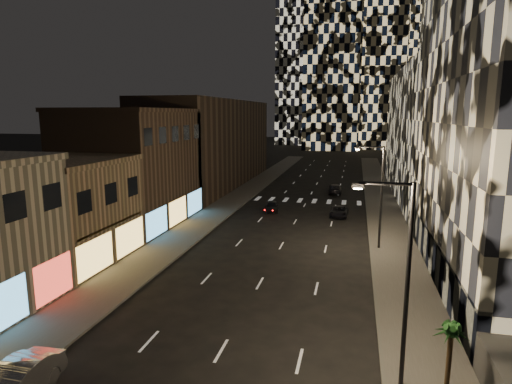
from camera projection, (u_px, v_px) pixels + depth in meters
The scene contains 17 objects.
sidewalk_left at pixel (237, 197), 61.29m from camera, with size 4.00×120.00×0.15m, color #47443F.
sidewalk_right at pixel (382, 204), 56.82m from camera, with size 4.00×120.00×0.15m, color #47443F.
curb_left at pixel (252, 198), 60.82m from camera, with size 0.20×120.00×0.15m, color #4C4C47.
curb_right at pixel (366, 203), 57.29m from camera, with size 0.20×120.00×0.15m, color #4C4C47.
retail_tan at pixel (57, 213), 34.37m from camera, with size 10.00×10.00×8.00m, color #8C7054.
retail_brown at pixel (133, 169), 45.98m from camera, with size 10.00×15.00×12.00m, color #453427.
retail_filler_left at pixel (213, 143), 71.18m from camera, with size 10.00×40.00×14.00m, color #453427.
midrise_base at pixel (435, 256), 31.63m from camera, with size 0.60×25.00×3.00m, color #383838.
midrise_filler_right at pixel (457, 134), 59.68m from camera, with size 16.00×40.00×18.00m, color #232326.
tower_center_low at pixel (336, 1), 137.13m from camera, with size 18.00×18.00×95.00m, color black.
streetlight_near at pixel (402, 271), 17.92m from camera, with size 2.55×0.25×9.00m.
streetlight_far at pixel (379, 190), 37.08m from camera, with size 2.55×0.25×9.00m.
car_silver_parked at pixel (14, 384), 17.75m from camera, with size 1.66×4.76×1.57m, color #9B9BA0.
car_dark_midlane at pixel (272, 206), 52.44m from camera, with size 1.53×3.80×1.30m, color black.
car_dark_oncoming at pixel (335, 189), 64.39m from camera, with size 1.95×4.79×1.39m, color black.
car_dark_rightlane at pixel (339, 212), 49.91m from camera, with size 1.94×4.20×1.17m, color black.
palm_tree at pixel (451, 336), 17.58m from camera, with size 1.68×1.66×3.29m.
Camera 1 is at (6.24, -7.98, 11.87)m, focal length 30.00 mm.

